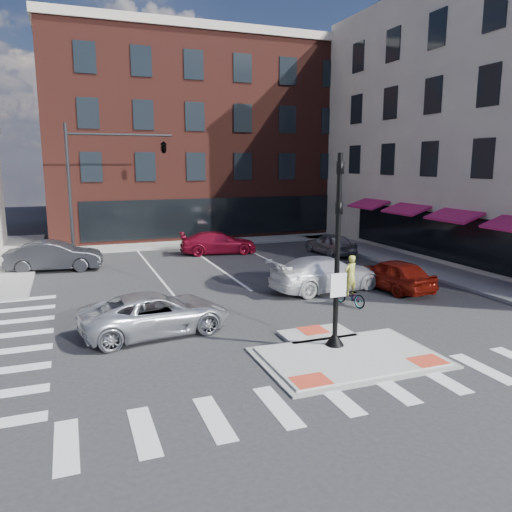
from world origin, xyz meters
name	(u,v)px	position (x,y,z in m)	size (l,w,h in m)	color
ground	(341,353)	(0.00, 0.00, 0.00)	(120.00, 120.00, 0.00)	#28282B
refuge_island	(345,354)	(0.00, -0.26, 0.05)	(5.40, 4.65, 0.13)	gray
sidewalk_e	(417,265)	(10.80, 10.00, 0.07)	(3.00, 24.00, 0.15)	gray
sidewalk_n	(225,241)	(3.00, 22.00, 0.07)	(26.00, 3.00, 0.15)	gray
building_n	(191,140)	(3.00, 31.99, 7.80)	(24.40, 18.40, 15.50)	#4B1E17
building_far_left	(97,169)	(-4.00, 52.00, 5.00)	(10.00, 12.00, 10.00)	slate
building_far_right	(197,161)	(9.00, 54.00, 6.00)	(12.00, 12.00, 12.00)	brown
signal_pole	(337,276)	(0.00, 0.40, 2.36)	(0.60, 0.60, 5.98)	black
mast_arm_signal	(139,156)	(-3.47, 18.00, 6.21)	(6.10, 2.24, 8.00)	black
silver_suv	(156,313)	(-5.05, 3.84, 0.71)	(2.37, 5.14, 1.43)	silver
red_sedan	(392,274)	(6.19, 6.00, 0.73)	(1.73, 4.30, 1.47)	maroon
white_pickup	(326,274)	(3.28, 7.00, 0.79)	(2.20, 5.42, 1.57)	white
bg_car_dark	(55,256)	(-8.50, 15.97, 0.81)	(1.72, 4.92, 1.62)	#26272C
bg_car_silver	(330,244)	(7.93, 14.99, 0.69)	(1.62, 4.03, 1.37)	#A3A5AA
bg_car_red	(218,243)	(1.28, 17.76, 0.71)	(1.99, 4.89, 1.42)	maroon
cyclist	(350,289)	(3.00, 4.46, 0.71)	(0.96, 1.74, 2.11)	#3F3F44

